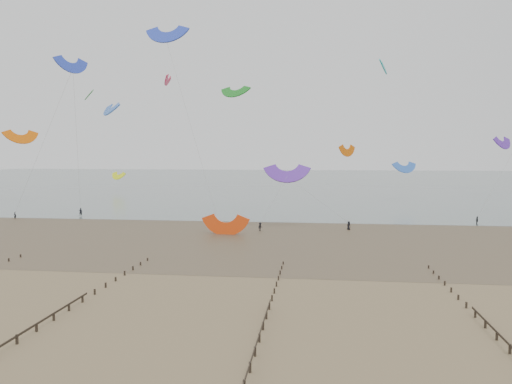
{
  "coord_description": "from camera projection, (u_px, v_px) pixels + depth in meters",
  "views": [
    {
      "loc": [
        8.25,
        -50.79,
        14.37
      ],
      "look_at": [
        -1.49,
        28.0,
        8.0
      ],
      "focal_mm": 35.0,
      "sensor_mm": 36.0,
      "label": 1
    }
  ],
  "objects": [
    {
      "name": "ground",
      "position": [
        237.0,
        289.0,
        52.41
      ],
      "size": [
        500.0,
        500.0,
        0.0
      ],
      "primitive_type": "plane",
      "color": "brown",
      "rests_on": "ground"
    },
    {
      "name": "sea_and_shore",
      "position": [
        246.0,
        235.0,
        86.94
      ],
      "size": [
        500.0,
        665.0,
        0.03
      ],
      "color": "#475654",
      "rests_on": "ground"
    },
    {
      "name": "groynes",
      "position": [
        251.0,
        362.0,
        33.03
      ],
      "size": [
        72.16,
        50.16,
        1.0
      ],
      "color": "black",
      "rests_on": "ground"
    },
    {
      "name": "kitesurfer_lead",
      "position": [
        15.0,
        216.0,
        106.94
      ],
      "size": [
        0.6,
        0.44,
        1.5
      ],
      "primitive_type": "imported",
      "rotation": [
        0.0,
        0.0,
        2.98
      ],
      "color": "black",
      "rests_on": "ground"
    },
    {
      "name": "kitesurfers",
      "position": [
        469.0,
        223.0,
        95.55
      ],
      "size": [
        134.07,
        18.04,
        1.83
      ],
      "color": "black",
      "rests_on": "ground"
    },
    {
      "name": "grounded_kite",
      "position": [
        225.0,
        234.0,
        87.08
      ],
      "size": [
        7.68,
        6.3,
        3.91
      ],
      "primitive_type": null,
      "rotation": [
        1.54,
        0.0,
        -0.11
      ],
      "color": "#FC460F",
      "rests_on": "ground"
    },
    {
      "name": "kites_airborne",
      "position": [
        235.0,
        123.0,
        138.05
      ],
      "size": [
        244.33,
        111.73,
        41.31
      ],
      "color": "#5A21AF",
      "rests_on": "ground"
    }
  ]
}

